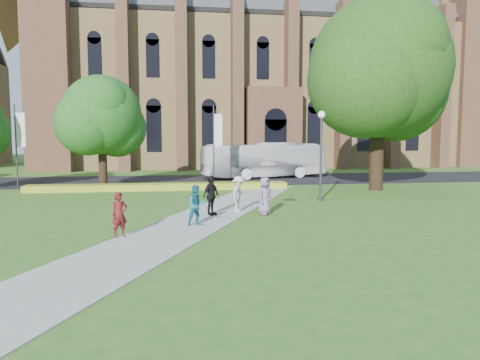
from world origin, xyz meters
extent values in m
plane|color=#2E641E|center=(0.00, 0.00, 0.00)|extent=(160.00, 160.00, 0.00)
cube|color=black|center=(0.00, 20.00, 0.01)|extent=(160.00, 10.00, 0.02)
cube|color=#B2B2A8|center=(0.00, 1.00, 0.02)|extent=(15.58, 28.54, 0.04)
cube|color=yellow|center=(-2.00, 13.20, 0.23)|extent=(18.00, 1.40, 0.45)
cube|color=brown|center=(10.00, 40.00, 8.50)|extent=(52.00, 16.00, 17.00)
cube|color=brown|center=(-14.50, 33.00, 10.50)|extent=(3.50, 3.50, 21.00)
cube|color=brown|center=(34.50, 33.00, 10.50)|extent=(3.50, 3.50, 21.00)
cube|color=brown|center=(10.00, 31.00, 4.50)|extent=(6.00, 2.50, 9.00)
cylinder|color=#38383D|center=(7.50, 6.50, 2.40)|extent=(0.14, 0.14, 4.80)
sphere|color=white|center=(7.50, 6.50, 5.02)|extent=(0.44, 0.44, 0.44)
cylinder|color=#38383D|center=(7.50, 6.50, 0.07)|extent=(0.36, 0.36, 0.15)
cylinder|color=#332114|center=(13.00, 11.00, 3.30)|extent=(0.96, 0.96, 6.60)
sphere|color=#1A3A0F|center=(13.00, 11.00, 8.40)|extent=(9.60, 9.60, 9.60)
cylinder|color=#332114|center=(-6.00, 14.50, 2.06)|extent=(0.60, 0.60, 4.12)
sphere|color=#164715|center=(-6.00, 14.50, 5.25)|extent=(5.60, 5.60, 5.60)
cylinder|color=#38383D|center=(2.00, 15.20, 3.00)|extent=(0.10, 0.10, 6.00)
cube|color=white|center=(2.35, 15.20, 4.20)|extent=(0.60, 0.02, 2.40)
cylinder|color=#38383D|center=(-12.00, 15.20, 3.00)|extent=(0.10, 0.10, 6.00)
cube|color=white|center=(-11.65, 15.20, 4.20)|extent=(0.60, 0.02, 2.40)
imported|color=white|center=(7.02, 21.05, 1.59)|extent=(11.60, 5.27, 3.15)
imported|color=#591416|center=(-3.10, -2.06, 0.88)|extent=(0.73, 0.65, 1.69)
imported|color=#185F7C|center=(-0.12, -0.24, 0.89)|extent=(0.98, 0.86, 1.71)
imported|color=silver|center=(2.13, 2.92, 0.93)|extent=(1.16, 1.33, 1.79)
imported|color=black|center=(0.70, 2.22, 0.98)|extent=(1.08, 1.13, 1.88)
imported|color=slate|center=(3.28, 2.08, 0.93)|extent=(1.02, 1.02, 1.79)
imported|color=#C98E92|center=(3.46, 2.18, 2.18)|extent=(1.01, 1.01, 0.70)
camera|label=1|loc=(-1.13, -19.81, 3.86)|focal=35.00mm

